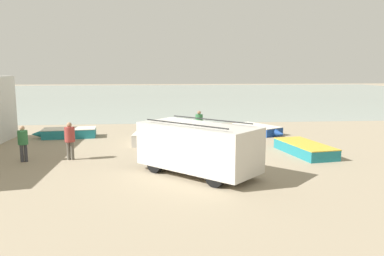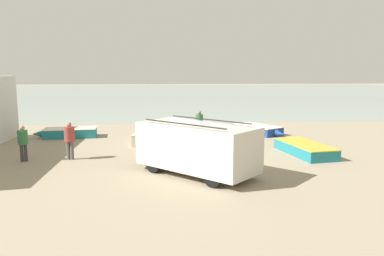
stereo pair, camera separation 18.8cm
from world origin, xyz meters
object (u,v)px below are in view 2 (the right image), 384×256
at_px(fisherman_2, 199,122).
at_px(fishing_rowboat_3, 149,135).
at_px(fishing_rowboat_1, 68,133).
at_px(fisherman_1, 69,137).
at_px(fishing_rowboat_2, 259,130).
at_px(fisherman_3, 147,136).
at_px(fishing_rowboat_0, 303,148).
at_px(parked_van, 196,147).
at_px(fisherman_0, 23,140).

bearing_deg(fisherman_2, fishing_rowboat_3, 110.98).
bearing_deg(fishing_rowboat_3, fishing_rowboat_1, 78.45).
relative_size(fishing_rowboat_1, fisherman_1, 2.21).
xyz_separation_m(fishing_rowboat_2, fisherman_3, (-7.16, -6.46, 0.78)).
distance_m(fishing_rowboat_0, fisherman_1, 11.49).
bearing_deg(fisherman_2, parked_van, -176.31).
distance_m(parked_van, fisherman_2, 8.09).
height_order(fishing_rowboat_2, fishing_rowboat_3, fishing_rowboat_3).
bearing_deg(fishing_rowboat_2, fisherman_2, -100.39).
xyz_separation_m(parked_van, fisherman_3, (-2.06, 3.06, -0.09)).
distance_m(fishing_rowboat_2, fisherman_2, 4.47).
relative_size(parked_van, fishing_rowboat_1, 1.26).
relative_size(parked_van, fishing_rowboat_2, 1.27).
height_order(fishing_rowboat_1, fisherman_3, fisherman_3).
bearing_deg(fishing_rowboat_3, fisherman_2, -72.92).
distance_m(fishing_rowboat_1, fisherman_2, 8.30).
distance_m(parked_van, fisherman_1, 6.45).
xyz_separation_m(parked_van, fisherman_1, (-5.69, 3.03, -0.07)).
bearing_deg(fisherman_0, fisherman_2, 101.65).
relative_size(fishing_rowboat_1, fishing_rowboat_2, 1.01).
bearing_deg(fishing_rowboat_0, fishing_rowboat_2, -2.91).
xyz_separation_m(fisherman_1, fisherman_2, (6.64, 5.00, -0.04)).
xyz_separation_m(fishing_rowboat_1, fisherman_3, (5.18, -6.08, 0.76)).
bearing_deg(fishing_rowboat_3, parked_van, -157.60).
height_order(fisherman_1, fisherman_3, fisherman_1).
bearing_deg(fishing_rowboat_3, fisherman_3, -172.71).
height_order(fishing_rowboat_3, fisherman_3, fisherman_3).
distance_m(fishing_rowboat_0, fishing_rowboat_2, 6.21).
distance_m(fisherman_2, fisherman_3, 5.82).
bearing_deg(fishing_rowboat_2, fishing_rowboat_3, -104.22).
bearing_deg(fisherman_3, fisherman_1, 78.74).
height_order(parked_van, fisherman_0, parked_van).
relative_size(fishing_rowboat_1, fisherman_0, 2.36).
height_order(fishing_rowboat_0, fishing_rowboat_2, same).
bearing_deg(fisherman_1, fisherman_2, 133.97).
xyz_separation_m(parked_van, fishing_rowboat_1, (-7.24, 9.14, -0.85)).
xyz_separation_m(fishing_rowboat_1, fishing_rowboat_3, (5.13, -1.68, 0.05)).
bearing_deg(fishing_rowboat_1, fishing_rowboat_0, 150.05).
relative_size(fishing_rowboat_2, fishing_rowboat_3, 0.87).
distance_m(fisherman_0, fisherman_2, 10.14).
xyz_separation_m(fishing_rowboat_1, fisherman_0, (-0.50, -6.32, 0.71)).
xyz_separation_m(fishing_rowboat_2, fisherman_0, (-12.84, -6.70, 0.73)).
bearing_deg(fisherman_1, fishing_rowboat_0, 98.56).
xyz_separation_m(fishing_rowboat_3, fisherman_1, (-3.57, -4.43, 0.73)).
distance_m(fishing_rowboat_0, fisherman_0, 13.54).
distance_m(fishing_rowboat_0, fishing_rowboat_3, 8.89).
distance_m(fishing_rowboat_0, fisherman_3, 7.87).
xyz_separation_m(fishing_rowboat_0, fishing_rowboat_2, (-0.67, 6.18, 0.00)).
height_order(parked_van, fishing_rowboat_1, parked_van).
distance_m(parked_van, fishing_rowboat_3, 7.80).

